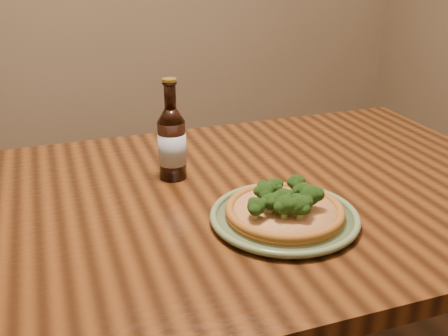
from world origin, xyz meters
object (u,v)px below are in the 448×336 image
object	(u,v)px
table	(193,237)
beer_bottle	(172,142)
plate	(284,217)
pizza	(285,208)

from	to	relation	value
table	beer_bottle	xyz separation A→B (m)	(-0.01, 0.13, 0.18)
plate	beer_bottle	distance (m)	0.33
pizza	beer_bottle	bearing A→B (deg)	118.95
table	plate	bearing A→B (deg)	-46.08
plate	beer_bottle	xyz separation A→B (m)	(-0.15, 0.28, 0.08)
table	pizza	xyz separation A→B (m)	(0.15, -0.15, 0.12)
table	plate	xyz separation A→B (m)	(0.15, -0.15, 0.10)
table	beer_bottle	distance (m)	0.22
plate	pizza	bearing A→B (deg)	-89.80
plate	pizza	distance (m)	0.02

